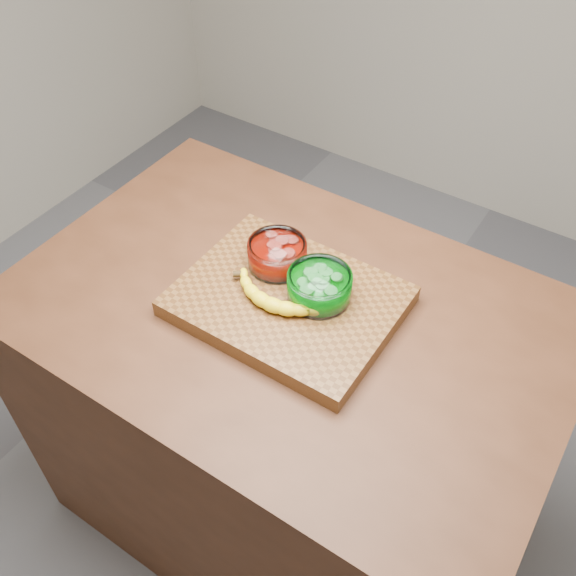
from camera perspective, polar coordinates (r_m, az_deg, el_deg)
The scene contains 6 objects.
ground at distance 2.13m, azimuth 0.00°, elevation -18.39°, with size 3.50×3.50×0.00m, color #5C5B60.
counter at distance 1.74m, azimuth 0.00°, elevation -11.86°, with size 1.20×0.80×0.90m, color #492716.
cutting_board at distance 1.36m, azimuth 0.00°, elevation -1.18°, with size 0.45×0.35×0.04m, color brown.
bowl_red at distance 1.39m, azimuth -0.96°, elevation 3.02°, with size 0.13×0.13×0.06m.
bowl_green at distance 1.32m, azimuth 2.81°, elevation 0.15°, with size 0.13×0.13×0.06m.
banana at distance 1.33m, azimuth -0.79°, elevation -0.56°, with size 0.25×0.12×0.04m, color yellow, non-canonical shape.
Camera 1 is at (0.51, -0.78, 1.91)m, focal length 40.00 mm.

